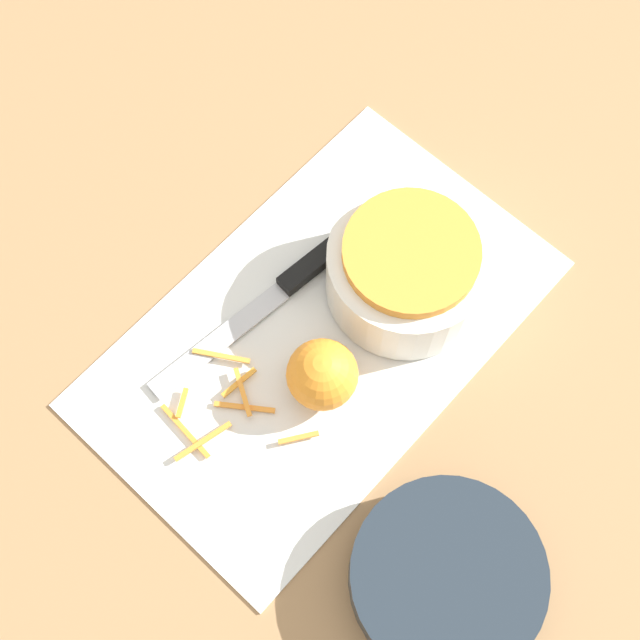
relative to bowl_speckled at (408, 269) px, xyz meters
name	(u,v)px	position (x,y,z in m)	size (l,w,h in m)	color
ground_plane	(320,333)	(0.10, -0.03, -0.05)	(4.00, 4.00, 0.00)	#9E754C
cutting_board	(320,332)	(0.10, -0.03, -0.05)	(0.48, 0.29, 0.01)	silver
bowl_speckled	(408,269)	(0.00, 0.00, 0.00)	(0.16, 0.16, 0.09)	silver
bowl_dark	(446,577)	(0.20, 0.22, -0.02)	(0.18, 0.18, 0.05)	#1E2833
knife	(292,281)	(0.08, -0.09, -0.04)	(0.26, 0.05, 0.02)	black
orange_left	(322,375)	(0.14, 0.01, -0.01)	(0.07, 0.07, 0.07)	orange
peel_pile	(225,407)	(0.22, -0.04, -0.04)	(0.12, 0.15, 0.01)	orange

